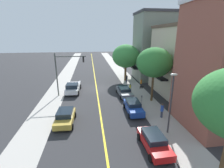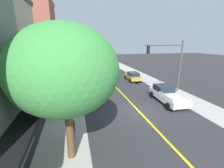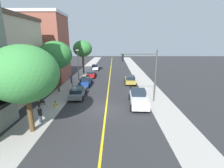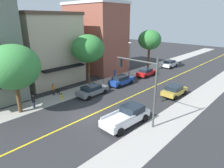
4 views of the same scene
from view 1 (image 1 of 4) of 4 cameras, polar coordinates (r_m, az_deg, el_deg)
ground_plane at (r=31.04m, az=-5.43°, el=-1.55°), size 140.00×140.00×0.00m
sidewalk_left at (r=32.10m, az=7.47°, el=-0.99°), size 3.44×126.00×0.01m
sidewalk_right at (r=31.60m, az=-18.55°, el=-2.04°), size 3.44×126.00×0.01m
road_centerline_stripe at (r=31.04m, az=-5.43°, el=-1.55°), size 0.20×126.00×0.00m
pale_office_building at (r=38.87m, az=16.67°, el=12.43°), size 12.41×7.70×14.45m
brick_apartment_block at (r=30.49m, az=23.84°, el=7.73°), size 9.87×9.52×11.32m
street_tree_left_near at (r=35.34m, az=4.83°, el=9.66°), size 5.75×5.75×7.83m
street_tree_right_corner at (r=24.50m, az=14.51°, el=7.26°), size 5.08×5.08×8.07m
fire_hydrant at (r=31.16m, az=6.35°, el=-0.68°), size 0.44×0.24×0.87m
parking_meter at (r=24.05m, az=10.33°, el=-5.07°), size 0.12×0.18×1.35m
traffic_light_mast at (r=27.35m, az=-16.11°, el=5.31°), size 4.88×0.32×7.00m
street_lamp at (r=16.92m, az=20.04°, el=-4.42°), size 0.70×0.36×6.31m
red_sedan_left_curb at (r=15.69m, az=14.45°, el=-18.73°), size 2.07×4.40×1.43m
grey_sedan_left_curb at (r=27.15m, az=4.29°, el=-2.54°), size 2.27×4.84×1.44m
gold_sedan_right_curb at (r=19.68m, az=-16.06°, el=-10.94°), size 2.23×4.25×1.53m
blue_sedan_left_curb at (r=21.56m, az=7.44°, el=-7.79°), size 2.04×4.53×1.55m
white_pickup_truck at (r=29.35m, az=-13.45°, el=-1.19°), size 2.56×5.63×1.80m
pedestrian_blue_shirt at (r=20.98m, az=17.05°, el=-8.73°), size 0.37×0.37×1.81m
pedestrian_orange_shirt at (r=31.56m, az=10.11°, el=0.35°), size 0.30×0.30×1.75m
pedestrian_black_shirt at (r=34.64m, az=5.12°, el=1.89°), size 0.39×0.39×1.65m
small_dog at (r=31.03m, az=10.33°, el=-0.95°), size 0.85×0.38×0.64m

